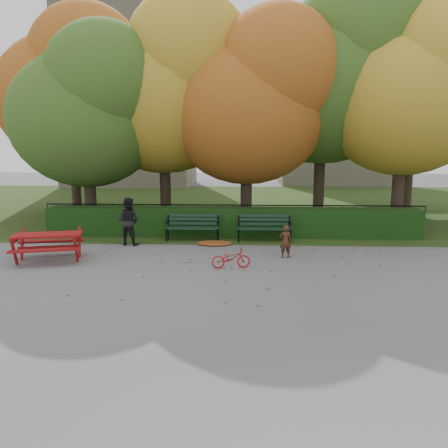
{
  "coord_description": "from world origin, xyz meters",
  "views": [
    {
      "loc": [
        0.44,
        -10.67,
        3.05
      ],
      "look_at": [
        -0.12,
        1.18,
        1.0
      ],
      "focal_mm": 35.0,
      "sensor_mm": 36.0,
      "label": 1
    }
  ],
  "objects_px": {
    "tree_c": "(256,100)",
    "tree_d": "(334,72)",
    "tree_a": "(92,108)",
    "tree_b": "(171,87)",
    "tree_f": "(76,89)",
    "tree_g": "(423,96)",
    "bench_right": "(264,226)",
    "tree_e": "(416,91)",
    "adult": "(128,221)",
    "bicycle": "(231,258)",
    "picnic_table": "(48,240)",
    "child": "(285,241)",
    "bench_left": "(193,225)"
  },
  "relations": [
    {
      "from": "bench_left",
      "to": "child",
      "type": "relative_size",
      "value": 1.94
    },
    {
      "from": "tree_d",
      "to": "picnic_table",
      "type": "bearing_deg",
      "value": -143.76
    },
    {
      "from": "tree_g",
      "to": "tree_b",
      "type": "bearing_deg",
      "value": -164.37
    },
    {
      "from": "child",
      "to": "tree_b",
      "type": "bearing_deg",
      "value": -58.6
    },
    {
      "from": "tree_d",
      "to": "child",
      "type": "relative_size",
      "value": 10.3
    },
    {
      "from": "tree_b",
      "to": "tree_f",
      "type": "xyz_separation_m",
      "value": [
        -4.69,
        2.49,
        0.29
      ]
    },
    {
      "from": "tree_a",
      "to": "bench_left",
      "type": "relative_size",
      "value": 4.16
    },
    {
      "from": "tree_c",
      "to": "tree_e",
      "type": "distance_m",
      "value": 5.7
    },
    {
      "from": "tree_b",
      "to": "tree_c",
      "type": "xyz_separation_m",
      "value": [
        3.28,
        -0.78,
        -0.58
      ]
    },
    {
      "from": "tree_d",
      "to": "adult",
      "type": "height_order",
      "value": "tree_d"
    },
    {
      "from": "tree_c",
      "to": "tree_a",
      "type": "bearing_deg",
      "value": -176.35
    },
    {
      "from": "tree_c",
      "to": "adult",
      "type": "bearing_deg",
      "value": -143.3
    },
    {
      "from": "picnic_table",
      "to": "tree_b",
      "type": "bearing_deg",
      "value": 52.53
    },
    {
      "from": "tree_c",
      "to": "tree_g",
      "type": "bearing_deg",
      "value": 26.87
    },
    {
      "from": "bench_right",
      "to": "adult",
      "type": "xyz_separation_m",
      "value": [
        -4.37,
        -0.8,
        0.25
      ]
    },
    {
      "from": "child",
      "to": "tree_g",
      "type": "bearing_deg",
      "value": -135.05
    },
    {
      "from": "tree_b",
      "to": "bicycle",
      "type": "distance_m",
      "value": 8.65
    },
    {
      "from": "tree_a",
      "to": "tree_c",
      "type": "relative_size",
      "value": 0.94
    },
    {
      "from": "adult",
      "to": "bench_left",
      "type": "bearing_deg",
      "value": -146.45
    },
    {
      "from": "tree_a",
      "to": "child",
      "type": "relative_size",
      "value": 8.05
    },
    {
      "from": "tree_a",
      "to": "tree_b",
      "type": "relative_size",
      "value": 0.85
    },
    {
      "from": "tree_a",
      "to": "adult",
      "type": "distance_m",
      "value": 4.99
    },
    {
      "from": "bench_left",
      "to": "picnic_table",
      "type": "distance_m",
      "value": 4.67
    },
    {
      "from": "tree_d",
      "to": "tree_c",
      "type": "bearing_deg",
      "value": -157.39
    },
    {
      "from": "bench_left",
      "to": "bicycle",
      "type": "relative_size",
      "value": 1.8
    },
    {
      "from": "tree_e",
      "to": "bench_right",
      "type": "xyz_separation_m",
      "value": [
        -5.42,
        -2.07,
        -4.56
      ]
    },
    {
      "from": "tree_g",
      "to": "child",
      "type": "bearing_deg",
      "value": -129.03
    },
    {
      "from": "child",
      "to": "adult",
      "type": "bearing_deg",
      "value": -22.5
    },
    {
      "from": "tree_a",
      "to": "tree_d",
      "type": "relative_size",
      "value": 0.78
    },
    {
      "from": "child",
      "to": "adult",
      "type": "relative_size",
      "value": 0.61
    },
    {
      "from": "tree_a",
      "to": "tree_g",
      "type": "bearing_deg",
      "value": 17.19
    },
    {
      "from": "tree_g",
      "to": "bench_right",
      "type": "height_order",
      "value": "tree_g"
    },
    {
      "from": "tree_b",
      "to": "tree_d",
      "type": "xyz_separation_m",
      "value": [
        6.32,
        0.48,
        0.58
      ]
    },
    {
      "from": "tree_c",
      "to": "tree_b",
      "type": "bearing_deg",
      "value": 166.55
    },
    {
      "from": "tree_e",
      "to": "adult",
      "type": "xyz_separation_m",
      "value": [
        -9.8,
        -2.87,
        -4.32
      ]
    },
    {
      "from": "tree_b",
      "to": "bench_left",
      "type": "distance_m",
      "value": 5.87
    },
    {
      "from": "tree_d",
      "to": "tree_e",
      "type": "height_order",
      "value": "tree_d"
    },
    {
      "from": "tree_b",
      "to": "picnic_table",
      "type": "bearing_deg",
      "value": -112.63
    },
    {
      "from": "tree_d",
      "to": "child",
      "type": "height_order",
      "value": "tree_d"
    },
    {
      "from": "adult",
      "to": "bicycle",
      "type": "distance_m",
      "value": 4.3
    },
    {
      "from": "tree_e",
      "to": "picnic_table",
      "type": "xyz_separation_m",
      "value": [
        -11.46,
        -5.0,
        -4.49
      ]
    },
    {
      "from": "tree_e",
      "to": "adult",
      "type": "bearing_deg",
      "value": -163.68
    },
    {
      "from": "tree_e",
      "to": "bicycle",
      "type": "distance_m",
      "value": 9.73
    },
    {
      "from": "tree_c",
      "to": "picnic_table",
      "type": "height_order",
      "value": "tree_c"
    },
    {
      "from": "tree_b",
      "to": "tree_d",
      "type": "distance_m",
      "value": 6.37
    },
    {
      "from": "tree_d",
      "to": "bench_left",
      "type": "relative_size",
      "value": 5.32
    },
    {
      "from": "bench_right",
      "to": "tree_e",
      "type": "bearing_deg",
      "value": 20.87
    },
    {
      "from": "child",
      "to": "adult",
      "type": "distance_m",
      "value": 5.09
    },
    {
      "from": "picnic_table",
      "to": "tree_c",
      "type": "bearing_deg",
      "value": 27.14
    },
    {
      "from": "tree_c",
      "to": "tree_d",
      "type": "bearing_deg",
      "value": 22.61
    }
  ]
}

